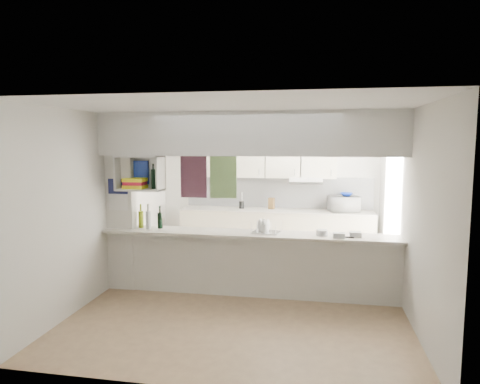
% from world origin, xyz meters
% --- Properties ---
extents(floor, '(4.80, 4.80, 0.00)m').
position_xyz_m(floor, '(0.00, 0.00, 0.00)').
color(floor, '#8E6F53').
rests_on(floor, ground).
extents(ceiling, '(4.80, 4.80, 0.00)m').
position_xyz_m(ceiling, '(0.00, 0.00, 2.60)').
color(ceiling, white).
rests_on(ceiling, wall_back).
extents(wall_back, '(4.20, 0.00, 4.20)m').
position_xyz_m(wall_back, '(0.00, 2.40, 1.30)').
color(wall_back, silver).
rests_on(wall_back, floor).
extents(wall_left, '(0.00, 4.80, 4.80)m').
position_xyz_m(wall_left, '(-2.10, 0.00, 1.30)').
color(wall_left, silver).
rests_on(wall_left, floor).
extents(wall_right, '(0.00, 4.80, 4.80)m').
position_xyz_m(wall_right, '(2.10, 0.00, 1.30)').
color(wall_right, silver).
rests_on(wall_right, floor).
extents(servery_partition, '(4.20, 0.50, 2.60)m').
position_xyz_m(servery_partition, '(-0.17, 0.00, 1.66)').
color(servery_partition, silver).
rests_on(servery_partition, floor).
extents(cubby_shelf, '(0.65, 0.35, 0.50)m').
position_xyz_m(cubby_shelf, '(-1.57, -0.06, 1.71)').
color(cubby_shelf, white).
rests_on(cubby_shelf, bulkhead).
extents(kitchen_run, '(3.60, 0.63, 2.24)m').
position_xyz_m(kitchen_run, '(0.16, 2.14, 0.83)').
color(kitchen_run, beige).
rests_on(kitchen_run, floor).
extents(microwave, '(0.59, 0.47, 0.29)m').
position_xyz_m(microwave, '(1.44, 2.10, 1.06)').
color(microwave, white).
rests_on(microwave, bench_top).
extents(bowl, '(0.23, 0.23, 0.06)m').
position_xyz_m(bowl, '(1.48, 2.13, 1.24)').
color(bowl, navy).
rests_on(bowl, microwave).
extents(dish_rack, '(0.42, 0.35, 0.20)m').
position_xyz_m(dish_rack, '(0.25, 0.04, 1.00)').
color(dish_rack, silver).
rests_on(dish_rack, breakfast_bar).
extents(cup, '(0.17, 0.17, 0.10)m').
position_xyz_m(cup, '(0.23, -0.04, 0.99)').
color(cup, white).
rests_on(cup, dish_rack).
extents(wine_bottles, '(0.52, 0.15, 0.37)m').
position_xyz_m(wine_bottles, '(-1.55, 0.02, 1.05)').
color(wine_bottles, black).
rests_on(wine_bottles, breakfast_bar).
extents(plastic_tubs, '(0.60, 0.23, 0.08)m').
position_xyz_m(plastic_tubs, '(1.22, -0.04, 0.96)').
color(plastic_tubs, silver).
rests_on(plastic_tubs, breakfast_bar).
extents(utensil_jar, '(0.10, 0.10, 0.14)m').
position_xyz_m(utensil_jar, '(-0.47, 2.15, 0.99)').
color(utensil_jar, black).
rests_on(utensil_jar, bench_top).
extents(knife_block, '(0.12, 0.11, 0.22)m').
position_xyz_m(knife_block, '(0.10, 2.18, 1.03)').
color(knife_block, '#4E371B').
rests_on(knife_block, bench_top).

